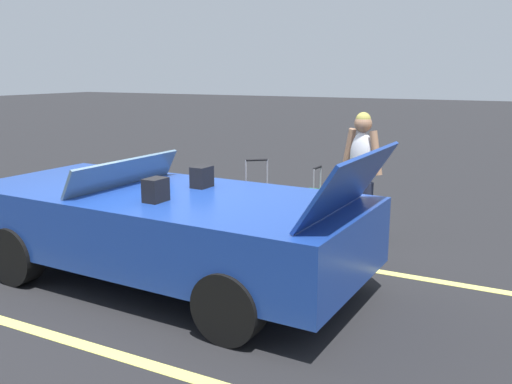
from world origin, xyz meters
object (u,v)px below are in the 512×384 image
(convertible_car, at_px, (150,223))
(traveler_person, at_px, (361,172))
(suitcase_medium_bright, at_px, (312,215))
(suitcase_large_black, at_px, (255,214))

(convertible_car, distance_m, traveler_person, 2.61)
(convertible_car, relative_size, traveler_person, 2.59)
(suitcase_medium_bright, distance_m, traveler_person, 0.89)
(suitcase_large_black, height_order, suitcase_medium_bright, suitcase_large_black)
(convertible_car, relative_size, suitcase_medium_bright, 4.51)
(convertible_car, xyz_separation_m, suitcase_large_black, (-0.41, -1.57, -0.22))
(suitcase_large_black, xyz_separation_m, suitcase_medium_bright, (-0.56, -0.50, -0.06))
(suitcase_medium_bright, relative_size, traveler_person, 0.57)
(convertible_car, bearing_deg, suitcase_large_black, -102.64)
(suitcase_medium_bright, bearing_deg, traveler_person, 177.19)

